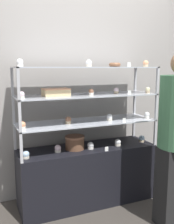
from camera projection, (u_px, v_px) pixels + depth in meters
ground_plane at (87, 201)px, 2.81m from camera, size 20.00×20.00×0.00m
back_wall at (74, 78)px, 2.91m from camera, size 8.00×0.05×2.60m
display_base at (87, 175)px, 2.75m from camera, size 1.41×0.43×0.60m
display_riser_lower at (87, 123)px, 2.66m from camera, size 1.41×0.43×0.27m
display_riser_middle at (87, 96)px, 2.61m from camera, size 1.41×0.43×0.27m
display_riser_upper at (87, 68)px, 2.57m from camera, size 1.41×0.43×0.27m
layer_cake_centerpiece at (75, 142)px, 2.63m from camera, size 0.20×0.20×0.14m
sheet_cake_frosted at (56, 92)px, 2.49m from camera, size 0.25×0.18×0.07m
cupcake_0 at (26, 155)px, 2.37m from camera, size 0.06×0.06×0.07m
cupcake_1 at (58, 149)px, 2.55m from camera, size 0.06×0.06×0.07m
cupcake_2 at (91, 146)px, 2.64m from camera, size 0.06×0.06×0.07m
cupcake_3 at (118, 143)px, 2.75m from camera, size 0.06×0.06×0.07m
cupcake_4 at (142, 139)px, 2.89m from camera, size 0.06×0.06×0.07m
price_tag_0 at (107, 149)px, 2.57m from camera, size 0.04×0.00×0.04m
cupcake_5 at (22, 126)px, 2.31m from camera, size 0.06×0.06×0.07m
cupcake_6 at (68, 120)px, 2.54m from camera, size 0.06×0.06×0.07m
cupcake_7 at (110, 117)px, 2.68m from camera, size 0.06×0.06×0.07m
cupcake_8 at (147, 115)px, 2.79m from camera, size 0.06×0.06×0.07m
price_tag_1 at (124, 120)px, 2.60m from camera, size 0.04×0.00×0.04m
cupcake_9 at (22, 95)px, 2.25m from camera, size 0.05×0.05×0.06m
cupcake_10 at (91, 92)px, 2.54m from camera, size 0.05×0.05×0.06m
cupcake_11 at (116, 91)px, 2.70m from camera, size 0.05×0.05×0.06m
cupcake_12 at (148, 90)px, 2.75m from camera, size 0.05×0.05×0.06m
price_tag_2 at (129, 93)px, 2.57m from camera, size 0.04×0.00×0.04m
cupcake_13 at (20, 63)px, 2.23m from camera, size 0.06×0.06×0.07m
cupcake_14 at (89, 63)px, 2.50m from camera, size 0.06×0.06×0.07m
cupcake_15 at (146, 64)px, 2.75m from camera, size 0.06×0.06×0.07m
price_tag_3 at (129, 64)px, 2.52m from camera, size 0.04×0.00×0.04m
donut_glazed at (115, 65)px, 2.72m from camera, size 0.12×0.12×0.04m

